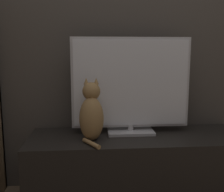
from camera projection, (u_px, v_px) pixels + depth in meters
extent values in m
cube|color=#47423D|center=(133.00, 25.00, 2.05)|extent=(4.80, 0.05, 2.60)
cube|color=black|center=(137.00, 168.00, 1.93)|extent=(1.56, 0.50, 0.49)
cube|color=#B7B7BC|center=(130.00, 131.00, 1.96)|extent=(0.34, 0.20, 0.02)
cylinder|color=#B7B7BC|center=(131.00, 127.00, 1.96)|extent=(0.04, 0.04, 0.04)
cube|color=#B7B7BC|center=(131.00, 83.00, 1.91)|extent=(0.87, 0.02, 0.66)
cube|color=white|center=(131.00, 83.00, 1.90)|extent=(0.83, 0.01, 0.62)
ellipsoid|color=#997547|center=(92.00, 119.00, 1.77)|extent=(0.17, 0.15, 0.30)
ellipsoid|color=silver|center=(92.00, 119.00, 1.82)|extent=(0.09, 0.05, 0.17)
sphere|color=#997547|center=(91.00, 91.00, 1.77)|extent=(0.13, 0.13, 0.12)
cone|color=#997547|center=(86.00, 81.00, 1.75)|extent=(0.04, 0.04, 0.04)
cone|color=#997547|center=(96.00, 81.00, 1.76)|extent=(0.04, 0.04, 0.04)
cylinder|color=#997547|center=(91.00, 143.00, 1.68)|extent=(0.12, 0.17, 0.03)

